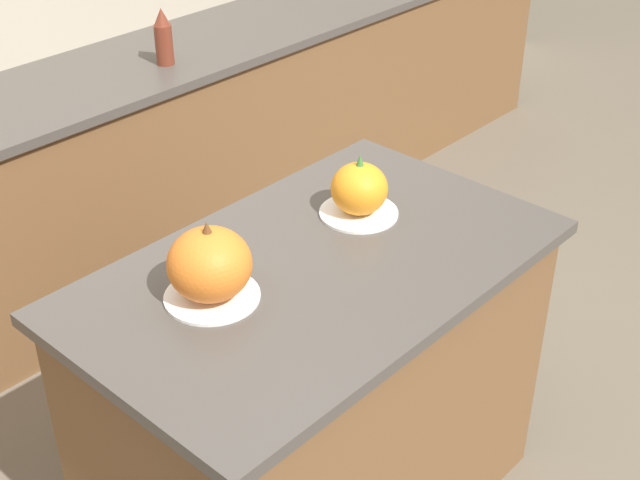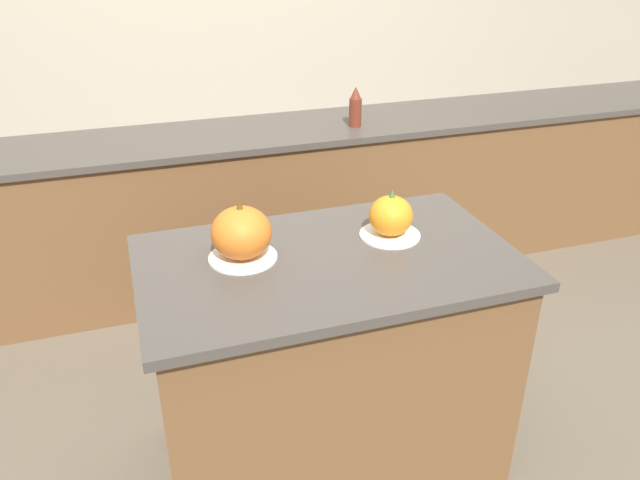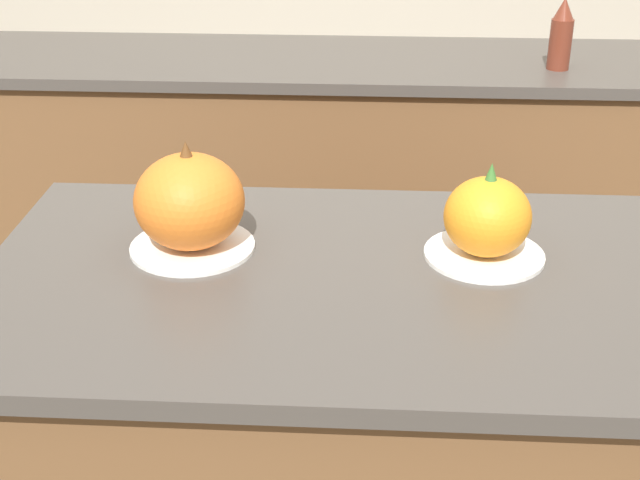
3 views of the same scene
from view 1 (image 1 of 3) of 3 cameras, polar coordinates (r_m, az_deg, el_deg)
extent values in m
cube|color=brown|center=(2.52, -0.20, -10.34)|extent=(1.21, 0.70, 0.85)
cube|color=#47423D|center=(2.24, -0.22, -1.92)|extent=(1.27, 0.76, 0.03)
cube|color=brown|center=(3.48, -18.02, 1.19)|extent=(6.00, 0.56, 0.86)
cube|color=#47423D|center=(3.28, -19.31, 7.88)|extent=(6.00, 0.60, 0.03)
cylinder|color=white|center=(2.13, -6.92, -3.59)|extent=(0.23, 0.23, 0.01)
ellipsoid|color=orange|center=(2.07, -7.08, -1.55)|extent=(0.20, 0.20, 0.17)
cone|color=brown|center=(2.02, -7.26, 0.78)|extent=(0.03, 0.03, 0.03)
cylinder|color=white|center=(2.44, 2.49, 1.75)|extent=(0.22, 0.22, 0.01)
ellipsoid|color=orange|center=(2.40, 2.53, 3.30)|extent=(0.16, 0.16, 0.14)
cone|color=#38702D|center=(2.36, 2.58, 5.10)|extent=(0.02, 0.02, 0.03)
cylinder|color=maroon|center=(3.48, -9.95, 12.21)|extent=(0.07, 0.07, 0.15)
cone|color=maroon|center=(3.45, -10.12, 13.90)|extent=(0.06, 0.06, 0.06)
camera|label=2|loc=(0.92, 68.62, -4.00)|focal=35.00mm
camera|label=3|loc=(1.50, 43.46, 3.60)|focal=50.00mm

